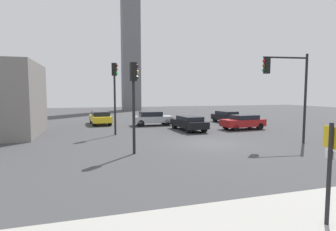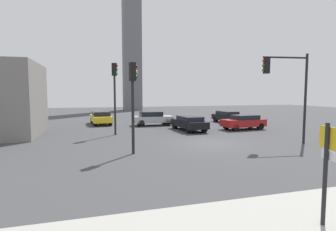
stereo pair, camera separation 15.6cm
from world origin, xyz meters
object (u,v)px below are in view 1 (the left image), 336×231
at_px(car_3, 227,117).
at_px(traffic_light_2, 115,86).
at_px(car_2, 243,122).
at_px(direction_sign, 331,163).
at_px(car_0, 189,123).
at_px(car_4, 152,118).
at_px(car_1, 100,117).
at_px(traffic_light_1, 134,91).
at_px(traffic_light_0, 288,81).

bearing_deg(car_3, traffic_light_2, -73.33).
bearing_deg(car_3, car_2, -20.29).
relative_size(direction_sign, traffic_light_2, 0.43).
distance_m(car_0, car_4, 5.22).
relative_size(car_0, car_1, 0.99).
bearing_deg(direction_sign, car_1, 111.54).
bearing_deg(direction_sign, car_4, 99.29).
bearing_deg(car_2, car_0, -12.75).
xyz_separation_m(traffic_light_1, car_0, (6.20, 7.75, -2.78)).
bearing_deg(car_1, car_3, -105.11).
bearing_deg(car_0, traffic_light_1, 136.80).
relative_size(traffic_light_1, car_2, 1.22).
relative_size(direction_sign, car_2, 0.61).
distance_m(traffic_light_1, car_2, 13.65).
relative_size(traffic_light_1, traffic_light_2, 0.87).
bearing_deg(direction_sign, traffic_light_2, 113.39).
height_order(traffic_light_0, car_2, traffic_light_0).
xyz_separation_m(traffic_light_2, car_2, (11.77, -0.01, -3.25)).
height_order(direction_sign, car_3, direction_sign).
bearing_deg(car_1, direction_sign, -174.76).
height_order(traffic_light_1, car_3, traffic_light_1).
relative_size(car_2, car_4, 1.02).
xyz_separation_m(traffic_light_2, car_0, (6.61, 0.71, -3.25)).
bearing_deg(car_3, car_4, -95.21).
distance_m(traffic_light_0, traffic_light_1, 10.18).
xyz_separation_m(traffic_light_1, car_1, (-1.33, 14.95, -2.75)).
distance_m(car_0, car_3, 8.12).
bearing_deg(car_1, car_0, -139.03).
xyz_separation_m(car_0, car_1, (-7.53, 7.19, 0.03)).
bearing_deg(traffic_light_0, traffic_light_2, -25.76).
bearing_deg(traffic_light_2, direction_sign, -47.05).
bearing_deg(car_2, traffic_light_1, 26.95).
xyz_separation_m(car_1, car_2, (12.70, -7.91, -0.03)).
height_order(car_1, car_2, car_1).
bearing_deg(car_4, car_0, -62.29).
xyz_separation_m(car_3, car_4, (-8.91, -0.10, 0.07)).
bearing_deg(traffic_light_2, traffic_light_0, -2.97).
relative_size(direction_sign, traffic_light_0, 0.42).
bearing_deg(car_3, traffic_light_1, -51.45).
distance_m(traffic_light_2, car_2, 12.21).
xyz_separation_m(car_2, car_4, (-7.50, 5.39, 0.05)).
relative_size(car_0, car_2, 1.12).
relative_size(traffic_light_0, car_4, 1.47).
bearing_deg(car_0, traffic_light_2, 91.54).
distance_m(direction_sign, car_1, 24.84).
xyz_separation_m(direction_sign, traffic_light_1, (-3.23, 9.45, 1.83)).
height_order(car_1, car_3, car_1).
bearing_deg(traffic_light_1, car_1, 86.05).
distance_m(car_2, car_4, 9.23).
xyz_separation_m(direction_sign, car_1, (-4.57, 24.40, -0.92)).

